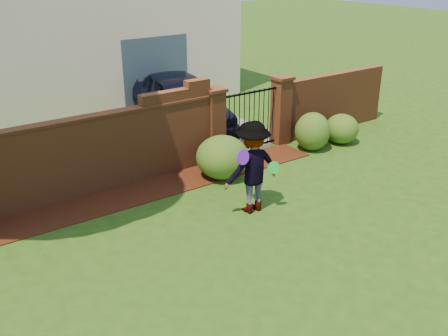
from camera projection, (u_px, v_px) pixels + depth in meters
ground at (232, 260)px, 8.96m from camera, size 80.00×80.00×0.01m
mulch_bed at (103, 203)px, 10.95m from camera, size 11.10×1.08×0.03m
brick_wall at (37, 165)px, 10.52m from camera, size 8.70×0.31×2.16m
brick_wall_return at (332, 102)px, 15.16m from camera, size 4.00×0.25×1.70m
pillar_left at (215, 124)px, 12.87m from camera, size 0.50×0.50×1.88m
pillar_right at (281, 110)px, 14.05m from camera, size 0.50×0.50×1.88m
iron_gate at (249, 121)px, 13.50m from camera, size 1.78×0.03×1.60m
driveway at (173, 115)px, 16.83m from camera, size 3.20×8.00×0.01m
house at (44, 9)px, 17.26m from camera, size 12.40×6.40×6.30m
car at (185, 104)px, 15.14m from camera, size 2.69×5.07×1.64m
shrub_left at (222, 157)px, 12.04m from camera, size 1.24×1.24×1.02m
shrub_middle at (312, 131)px, 13.74m from camera, size 0.94×0.94×1.03m
shrub_right at (342, 129)px, 14.27m from camera, size 0.93×0.93×0.83m
man at (253, 168)px, 10.29m from camera, size 1.27×0.76×1.92m
frisbee_purple at (243, 157)px, 9.85m from camera, size 0.31×0.11×0.30m
frisbee_green at (274, 168)px, 10.24m from camera, size 0.25×0.16×0.25m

